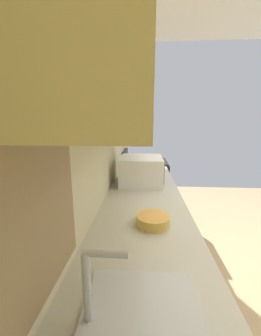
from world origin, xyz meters
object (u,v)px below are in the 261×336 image
microwave (141,170)px  bowl (153,220)px  sink_basin (139,323)px  oven_range (145,190)px  kettle (148,166)px

microwave → bowl: bearing=-174.5°
sink_basin → microwave: bearing=0.5°
sink_basin → microwave: microwave is taller
oven_range → microwave: 1.24m
kettle → oven_range: bearing=2.9°
oven_range → microwave: (-1.10, 0.05, 0.58)m
oven_range → bowl: bearing=-179.1°
sink_basin → microwave: 1.44m
oven_range → microwave: bearing=177.4°
sink_basin → microwave: size_ratio=0.91×
kettle → sink_basin: bearing=178.0°
sink_basin → kettle: size_ratio=1.92×
sink_basin → oven_range: bearing=-0.8°
sink_basin → microwave: (1.43, 0.01, 0.11)m
microwave → oven_range: bearing=-2.6°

